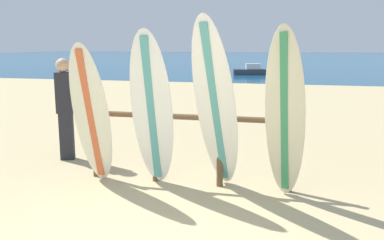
{
  "coord_description": "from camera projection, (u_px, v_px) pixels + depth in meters",
  "views": [
    {
      "loc": [
        1.33,
        -2.82,
        1.97
      ],
      "look_at": [
        -0.07,
        2.96,
        0.87
      ],
      "focal_mm": 38.53,
      "sensor_mm": 36.0,
      "label": 1
    }
  ],
  "objects": [
    {
      "name": "surfboard_leaning_left",
      "position": [
        152.0,
        111.0,
        5.54
      ],
      "size": [
        0.59,
        0.62,
        2.18
      ],
      "color": "white",
      "rests_on": "ground"
    },
    {
      "name": "surfboard_rack",
      "position": [
        187.0,
        136.0,
        5.78
      ],
      "size": [
        2.93,
        0.09,
        1.12
      ],
      "color": "brown",
      "rests_on": "ground"
    },
    {
      "name": "ocean_water",
      "position": [
        283.0,
        58.0,
        58.79
      ],
      "size": [
        120.0,
        80.0,
        0.01
      ],
      "primitive_type": "cube",
      "color": "navy",
      "rests_on": "ground"
    },
    {
      "name": "surfboard_leaning_far_left",
      "position": [
        91.0,
        116.0,
        5.64
      ],
      "size": [
        0.55,
        0.65,
        2.0
      ],
      "color": "silver",
      "rests_on": "ground"
    },
    {
      "name": "beachgoer_standing",
      "position": [
        65.0,
        105.0,
        6.98
      ],
      "size": [
        0.32,
        0.26,
        1.74
      ],
      "color": "#26262D",
      "rests_on": "ground"
    },
    {
      "name": "surfboard_leaning_center_left",
      "position": [
        216.0,
        108.0,
        5.25
      ],
      "size": [
        0.67,
        1.17,
        2.33
      ],
      "color": "white",
      "rests_on": "ground"
    },
    {
      "name": "surfboard_leaning_center",
      "position": [
        285.0,
        115.0,
        5.08
      ],
      "size": [
        0.6,
        0.65,
        2.21
      ],
      "color": "beige",
      "rests_on": "ground"
    },
    {
      "name": "small_boat_offshore",
      "position": [
        253.0,
        71.0,
        26.58
      ],
      "size": [
        2.63,
        1.4,
        0.71
      ],
      "color": "#333842",
      "rests_on": "ocean_water"
    }
  ]
}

